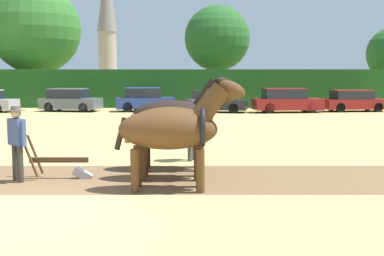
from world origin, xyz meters
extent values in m
plane|color=tan|center=(0.00, 0.00, 0.00)|extent=(240.00, 240.00, 0.00)
cube|color=brown|center=(-1.48, 2.82, 0.00)|extent=(26.70, 3.53, 0.01)
cube|color=#1E511E|center=(0.00, 28.23, 1.42)|extent=(59.16, 1.98, 2.85)
cylinder|color=brown|center=(-10.33, 32.02, 2.09)|extent=(0.44, 0.44, 4.17)
sphere|color=#2D6628|center=(-10.33, 32.02, 6.22)|extent=(7.45, 7.45, 7.45)
cylinder|color=#4C3823|center=(4.77, 32.03, 1.99)|extent=(0.44, 0.44, 3.98)
sphere|color=#235623|center=(4.77, 32.03, 5.47)|extent=(5.42, 5.42, 5.42)
cylinder|color=gray|center=(-11.73, 71.46, 4.72)|extent=(2.93, 2.93, 9.43)
ellipsoid|color=#513319|center=(2.54, 1.74, 1.31)|extent=(2.12, 0.93, 0.86)
cylinder|color=#513319|center=(3.22, 2.00, 0.46)|extent=(0.18, 0.18, 0.92)
cylinder|color=#513319|center=(3.23, 1.50, 0.46)|extent=(0.18, 0.18, 0.92)
cylinder|color=#513319|center=(1.85, 1.98, 0.46)|extent=(0.18, 0.18, 0.92)
cylinder|color=#513319|center=(1.86, 1.48, 0.46)|extent=(0.18, 0.18, 0.92)
cylinder|color=#513319|center=(3.43, 1.75, 1.83)|extent=(0.84, 0.42, 0.96)
ellipsoid|color=#513319|center=(3.89, 1.76, 2.15)|extent=(0.68, 0.27, 0.54)
cube|color=black|center=(3.64, 1.76, 2.01)|extent=(0.45, 0.09, 0.61)
cylinder|color=black|center=(1.54, 1.73, 1.22)|extent=(0.30, 0.12, 0.71)
torus|color=black|center=(3.27, 1.75, 1.37)|extent=(0.12, 0.88, 0.88)
ellipsoid|color=#513319|center=(2.52, 2.88, 1.29)|extent=(2.00, 0.92, 0.85)
cylinder|color=#513319|center=(3.16, 3.13, 0.45)|extent=(0.18, 0.18, 0.91)
cylinder|color=#513319|center=(3.17, 2.64, 0.45)|extent=(0.18, 0.18, 0.91)
cylinder|color=#513319|center=(1.87, 3.11, 0.45)|extent=(0.18, 0.18, 0.91)
cylinder|color=#513319|center=(1.88, 2.62, 0.45)|extent=(0.18, 0.18, 0.91)
cylinder|color=#513319|center=(3.37, 2.89, 1.74)|extent=(0.75, 0.41, 0.82)
ellipsoid|color=#513319|center=(3.74, 2.89, 2.00)|extent=(0.68, 0.27, 0.54)
cube|color=gray|center=(3.53, 2.89, 1.92)|extent=(0.38, 0.09, 0.51)
cylinder|color=gray|center=(1.58, 2.86, 1.20)|extent=(0.30, 0.12, 0.71)
torus|color=black|center=(3.22, 2.88, 1.35)|extent=(0.12, 0.87, 0.87)
ellipsoid|color=black|center=(2.51, 4.01, 1.35)|extent=(2.13, 0.99, 0.92)
cylinder|color=black|center=(3.19, 4.28, 0.47)|extent=(0.18, 0.18, 0.94)
cylinder|color=black|center=(3.20, 3.75, 0.47)|extent=(0.18, 0.18, 0.94)
cylinder|color=black|center=(1.82, 4.26, 0.47)|extent=(0.18, 0.18, 0.94)
cylinder|color=black|center=(1.82, 3.73, 0.47)|extent=(0.18, 0.18, 0.94)
cylinder|color=black|center=(3.41, 4.02, 1.88)|extent=(0.87, 0.45, 0.98)
ellipsoid|color=black|center=(3.86, 4.03, 2.21)|extent=(0.68, 0.27, 0.54)
cube|color=black|center=(3.61, 4.02, 2.08)|extent=(0.46, 0.09, 0.62)
cylinder|color=black|center=(1.50, 3.99, 1.25)|extent=(0.30, 0.12, 0.71)
torus|color=black|center=(3.25, 4.02, 1.42)|extent=(0.12, 0.93, 0.93)
cube|color=#4C331E|center=(-0.12, 2.84, 0.45)|extent=(1.39, 0.12, 0.12)
cube|color=#939399|center=(0.43, 2.85, 0.10)|extent=(0.48, 0.21, 0.39)
cylinder|color=#4C331E|center=(-0.75, 3.03, 0.55)|extent=(0.40, 0.07, 0.96)
cylinder|color=#4C331E|center=(-0.75, 2.63, 0.55)|extent=(0.40, 0.07, 0.96)
cylinder|color=#38332D|center=(-1.06, 2.56, 0.43)|extent=(0.14, 0.14, 0.86)
cylinder|color=#38332D|center=(-0.89, 2.41, 0.43)|extent=(0.14, 0.14, 0.86)
cube|color=#3D5184|center=(-0.97, 2.49, 1.16)|extent=(0.51, 0.48, 0.61)
sphere|color=tan|center=(-0.97, 2.49, 1.58)|extent=(0.23, 0.23, 0.23)
cylinder|color=#3D5184|center=(-1.19, 2.68, 1.14)|extent=(0.09, 0.09, 0.57)
cylinder|color=#3D5184|center=(-0.75, 2.29, 1.14)|extent=(0.09, 0.09, 0.57)
cylinder|color=#665B4C|center=(-0.97, 2.49, 1.65)|extent=(0.44, 0.44, 0.02)
cylinder|color=#665B4C|center=(-0.97, 2.49, 1.70)|extent=(0.22, 0.22, 0.10)
cylinder|color=#4C4C4C|center=(3.04, 5.39, 0.43)|extent=(0.14, 0.14, 0.86)
cylinder|color=#4C4C4C|center=(2.95, 5.19, 0.43)|extent=(0.14, 0.14, 0.86)
cube|color=#B7B7BC|center=(3.00, 5.29, 1.17)|extent=(0.39, 0.54, 0.61)
sphere|color=tan|center=(3.00, 5.29, 1.59)|extent=(0.23, 0.23, 0.23)
cylinder|color=#B7B7BC|center=(3.12, 5.56, 1.14)|extent=(0.09, 0.09, 0.57)
cylinder|color=#B7B7BC|center=(2.87, 5.02, 1.14)|extent=(0.09, 0.09, 0.57)
cylinder|color=#665B4C|center=(3.00, 5.29, 1.66)|extent=(0.44, 0.44, 0.02)
cylinder|color=#665B4C|center=(3.00, 5.29, 1.71)|extent=(0.22, 0.22, 0.10)
cylinder|color=black|center=(-9.66, 23.97, 0.30)|extent=(0.62, 0.25, 0.61)
cube|color=#565B66|center=(-5.39, 23.94, 0.53)|extent=(4.12, 2.39, 0.71)
cube|color=black|center=(-5.59, 23.97, 1.18)|extent=(2.55, 1.98, 0.60)
cube|color=#565B66|center=(-5.59, 23.97, 1.51)|extent=(2.55, 1.98, 0.06)
cylinder|color=black|center=(-4.08, 24.56, 0.31)|extent=(0.66, 0.31, 0.63)
cylinder|color=black|center=(-4.32, 22.96, 0.31)|extent=(0.66, 0.31, 0.63)
cylinder|color=black|center=(-6.47, 24.92, 0.31)|extent=(0.66, 0.31, 0.63)
cylinder|color=black|center=(-6.71, 23.32, 0.31)|extent=(0.66, 0.31, 0.63)
cube|color=navy|center=(-0.36, 23.97, 0.56)|extent=(4.13, 2.34, 0.74)
cube|color=black|center=(-0.55, 23.94, 1.24)|extent=(2.56, 1.92, 0.62)
cube|color=navy|center=(-0.55, 23.94, 1.58)|extent=(2.56, 1.92, 0.06)
cylinder|color=black|center=(0.72, 24.91, 0.33)|extent=(0.69, 0.32, 0.67)
cylinder|color=black|center=(0.96, 23.40, 0.33)|extent=(0.69, 0.32, 0.67)
cylinder|color=black|center=(-1.67, 24.54, 0.33)|extent=(0.69, 0.32, 0.67)
cylinder|color=black|center=(-1.43, 23.02, 0.33)|extent=(0.69, 0.32, 0.67)
cube|color=black|center=(4.33, 23.30, 0.50)|extent=(4.40, 2.48, 0.65)
cube|color=black|center=(4.12, 23.33, 1.09)|extent=(2.74, 2.00, 0.52)
cube|color=black|center=(4.12, 23.33, 1.38)|extent=(2.74, 2.00, 0.06)
cylinder|color=black|center=(5.73, 23.81, 0.33)|extent=(0.68, 0.34, 0.65)
cylinder|color=black|center=(5.45, 22.31, 0.33)|extent=(0.68, 0.34, 0.65)
cylinder|color=black|center=(3.20, 24.28, 0.33)|extent=(0.68, 0.34, 0.65)
cylinder|color=black|center=(2.92, 22.78, 0.33)|extent=(0.68, 0.34, 0.65)
cube|color=maroon|center=(9.02, 23.10, 0.55)|extent=(4.60, 2.18, 0.73)
cube|color=black|center=(8.80, 23.08, 1.22)|extent=(2.81, 1.83, 0.61)
cube|color=maroon|center=(8.80, 23.08, 1.55)|extent=(2.81, 1.83, 0.06)
cylinder|color=black|center=(10.31, 23.99, 0.33)|extent=(0.68, 0.29, 0.66)
cylinder|color=black|center=(10.47, 22.49, 0.33)|extent=(0.68, 0.29, 0.66)
cylinder|color=black|center=(7.58, 23.71, 0.33)|extent=(0.68, 0.29, 0.66)
cylinder|color=black|center=(7.73, 22.20, 0.33)|extent=(0.68, 0.29, 0.66)
cube|color=maroon|center=(13.69, 24.01, 0.51)|extent=(4.36, 2.19, 0.67)
cube|color=black|center=(13.48, 23.99, 1.11)|extent=(2.67, 1.82, 0.55)
cube|color=maroon|center=(13.48, 23.99, 1.42)|extent=(2.67, 1.82, 0.06)
cylinder|color=black|center=(14.89, 24.91, 0.32)|extent=(0.65, 0.29, 0.63)
cylinder|color=black|center=(15.06, 23.43, 0.32)|extent=(0.65, 0.29, 0.63)
cylinder|color=black|center=(12.31, 24.60, 0.32)|extent=(0.65, 0.29, 0.63)
cylinder|color=black|center=(12.49, 23.12, 0.32)|extent=(0.65, 0.29, 0.63)
camera|label=1|loc=(3.17, -8.36, 2.46)|focal=45.00mm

